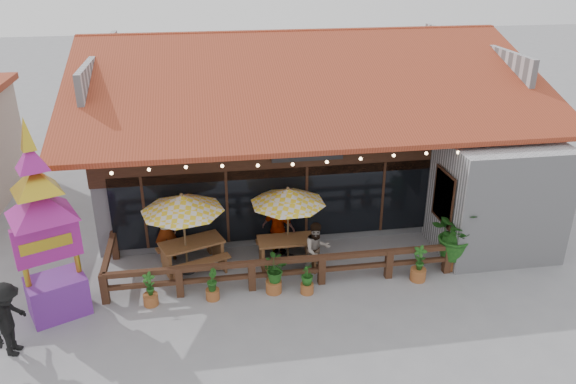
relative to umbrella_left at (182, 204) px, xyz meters
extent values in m
plane|color=gray|center=(4.31, -0.76, -2.24)|extent=(100.00, 100.00, 0.00)
cube|color=#B7B6BC|center=(4.31, 6.24, -0.24)|extent=(14.00, 10.00, 4.00)
cube|color=#3A1F12|center=(2.81, 1.16, 0.96)|extent=(11.00, 0.16, 1.60)
cube|color=black|center=(2.81, 1.14, -0.74)|extent=(10.00, 0.12, 2.40)
cube|color=#FFA972|center=(2.81, 1.34, -0.74)|extent=(9.80, 0.05, 2.20)
cube|color=#B7B6BC|center=(9.56, -0.11, -0.44)|extent=(3.50, 2.70, 3.60)
cube|color=red|center=(7.75, -0.26, -0.24)|extent=(0.06, 1.20, 1.50)
cube|color=#3A1F12|center=(7.74, -0.26, -0.24)|extent=(0.04, 1.34, 1.64)
cube|color=#A13C24|center=(4.31, 2.74, 2.66)|extent=(15.50, 7.05, 2.37)
cube|color=#A13C24|center=(4.31, 9.74, 2.66)|extent=(15.50, 7.05, 2.37)
cube|color=#A13C24|center=(4.31, 6.24, 3.78)|extent=(15.50, 0.30, 0.12)
cube|color=#B7B6BC|center=(-2.69, 6.24, 2.46)|extent=(0.20, 9.00, 1.80)
cube|color=#B7B6BC|center=(11.31, 6.24, 2.46)|extent=(0.20, 9.00, 1.80)
cube|color=black|center=(3.81, 1.04, 0.96)|extent=(2.20, 0.10, 0.55)
cube|color=silver|center=(3.81, 0.98, 0.96)|extent=(1.80, 0.02, 0.25)
cube|color=#3A1F12|center=(-1.19, 1.10, -0.74)|extent=(0.08, 0.08, 2.40)
cube|color=#3A1F12|center=(1.31, 1.10, -0.74)|extent=(0.08, 0.08, 2.40)
cube|color=#3A1F12|center=(3.81, 1.10, -0.74)|extent=(0.08, 0.08, 2.40)
cube|color=#3A1F12|center=(6.31, 1.10, -0.74)|extent=(0.08, 0.08, 2.40)
sphere|color=#E1B47C|center=(-1.69, -0.68, 1.31)|extent=(0.09, 0.09, 0.09)
sphere|color=#E1B47C|center=(-0.74, -0.68, 1.35)|extent=(0.09, 0.09, 0.09)
sphere|color=#E1B47C|center=(0.21, -0.68, 1.36)|extent=(0.09, 0.09, 0.09)
sphere|color=#E1B47C|center=(1.16, -0.68, 1.33)|extent=(0.09, 0.09, 0.09)
sphere|color=#E1B47C|center=(2.11, -0.68, 1.29)|extent=(0.09, 0.09, 0.09)
sphere|color=#E1B47C|center=(3.06, -0.68, 1.26)|extent=(0.09, 0.09, 0.09)
sphere|color=#E1B47C|center=(4.01, -0.68, 1.27)|extent=(0.09, 0.09, 0.09)
sphere|color=#E1B47C|center=(4.96, -0.68, 1.31)|extent=(0.09, 0.09, 0.09)
sphere|color=#E1B47C|center=(5.91, -0.68, 1.35)|extent=(0.09, 0.09, 0.09)
sphere|color=#E1B47C|center=(6.86, -0.68, 1.36)|extent=(0.09, 0.09, 0.09)
sphere|color=#E1B47C|center=(7.81, -0.68, 1.33)|extent=(0.09, 0.09, 0.09)
cube|color=#462719|center=(-2.19, -1.26, -1.79)|extent=(0.20, 0.20, 0.90)
cube|color=#462719|center=(-0.19, -1.26, -1.79)|extent=(0.20, 0.20, 0.90)
cube|color=#462719|center=(1.81, -1.26, -1.79)|extent=(0.20, 0.20, 0.90)
cube|color=#462719|center=(3.81, -1.26, -1.79)|extent=(0.20, 0.20, 0.90)
cube|color=#462719|center=(5.81, -1.26, -1.79)|extent=(0.20, 0.20, 0.90)
cube|color=#462719|center=(7.61, -1.26, -1.79)|extent=(0.20, 0.20, 0.90)
cube|color=#462719|center=(2.71, -1.26, -1.39)|extent=(9.80, 0.16, 0.14)
cube|color=#462719|center=(2.71, -1.26, -1.79)|extent=(9.80, 0.12, 0.12)
cube|color=#462719|center=(-2.19, -0.01, -1.39)|extent=(0.16, 2.50, 0.14)
cube|color=#462719|center=(-2.19, 1.14, -1.79)|extent=(0.20, 0.20, 0.90)
cylinder|color=brown|center=(0.00, 0.00, -1.03)|extent=(0.06, 0.06, 2.41)
cone|color=yellow|center=(0.00, 0.00, 0.01)|extent=(2.73, 2.73, 0.47)
sphere|color=brown|center=(0.00, 0.00, 0.28)|extent=(0.10, 0.10, 0.10)
cylinder|color=black|center=(0.00, 0.00, -2.21)|extent=(0.46, 0.46, 0.06)
cylinder|color=brown|center=(3.08, 0.25, -1.09)|extent=(0.06, 0.06, 2.29)
cone|color=yellow|center=(3.08, 0.25, -0.10)|extent=(2.95, 2.95, 0.45)
sphere|color=brown|center=(3.08, 0.25, 0.15)|extent=(0.10, 0.10, 0.10)
cylinder|color=black|center=(3.08, 0.25, -2.21)|extent=(0.44, 0.44, 0.06)
cube|color=brown|center=(0.18, 0.19, -1.39)|extent=(2.02, 1.42, 0.07)
cube|color=brown|center=(-0.58, -0.08, -1.81)|extent=(0.35, 0.79, 0.85)
cube|color=brown|center=(0.94, 0.45, -1.81)|extent=(0.35, 0.79, 0.85)
cube|color=brown|center=(0.39, -0.41, -1.73)|extent=(1.84, 0.91, 0.06)
cube|color=brown|center=(-0.03, 0.78, -1.73)|extent=(1.84, 0.91, 0.06)
cube|color=brown|center=(3.01, -0.03, -1.42)|extent=(1.77, 0.84, 0.07)
cube|color=brown|center=(2.23, -0.03, -1.83)|extent=(0.09, 0.77, 0.82)
cube|color=brown|center=(3.78, -0.02, -1.83)|extent=(0.09, 0.77, 0.82)
cube|color=brown|center=(3.01, -0.64, -1.75)|extent=(1.77, 0.32, 0.06)
cube|color=brown|center=(3.01, 0.58, -1.75)|extent=(1.77, 0.32, 0.06)
cube|color=#652588|center=(-3.32, -1.54, -1.70)|extent=(1.74, 1.56, 1.07)
cube|color=#961B7C|center=(-3.32, -1.54, -0.10)|extent=(1.55, 0.86, 1.07)
cube|color=gold|center=(-3.32, -1.66, -0.10)|extent=(1.14, 0.54, 0.31)
cylinder|color=gold|center=(-3.94, -1.54, -0.28)|extent=(0.14, 0.14, 1.78)
cylinder|color=gold|center=(-2.70, -1.54, -0.28)|extent=(0.14, 0.14, 1.78)
pyramid|color=#961B7C|center=(-3.32, -1.54, 1.32)|extent=(2.83, 2.83, 0.71)
pyramid|color=gold|center=(-3.32, -1.54, 1.90)|extent=(2.00, 2.00, 0.62)
pyramid|color=#961B7C|center=(-3.32, -1.54, 2.48)|extent=(1.30, 1.30, 0.62)
pyramid|color=gold|center=(-3.32, -1.54, 3.14)|extent=(0.59, 0.59, 0.80)
cylinder|color=brown|center=(7.85, -1.05, -2.05)|extent=(0.52, 0.52, 0.38)
imported|color=#265F1B|center=(7.85, -1.05, -1.08)|extent=(1.84, 1.80, 1.56)
sphere|color=#265F1B|center=(7.98, -1.14, -1.37)|extent=(0.52, 0.52, 0.52)
sphere|color=#265F1B|center=(7.75, -0.93, -1.20)|extent=(0.45, 0.45, 0.45)
imported|color=#3A1F12|center=(-0.60, 0.81, -1.27)|extent=(0.73, 0.50, 1.94)
imported|color=#3A1F12|center=(3.75, -0.82, -1.38)|extent=(0.95, 0.81, 1.71)
imported|color=#3A1F12|center=(2.84, 0.58, -1.33)|extent=(1.15, 0.91, 1.82)
imported|color=black|center=(-4.06, -3.01, -1.28)|extent=(0.93, 1.34, 1.90)
cylinder|color=brown|center=(-0.97, -1.55, -2.07)|extent=(0.40, 0.40, 0.32)
imported|color=#265F1B|center=(-0.97, -1.55, -1.58)|extent=(0.39, 0.30, 0.67)
cylinder|color=brown|center=(0.69, -1.55, -2.09)|extent=(0.38, 0.38, 0.30)
imported|color=#265F1B|center=(0.69, -1.55, -1.62)|extent=(0.28, 0.35, 0.62)
cylinder|color=brown|center=(2.39, -1.49, -2.06)|extent=(0.45, 0.45, 0.36)
imported|color=#265F1B|center=(2.39, -1.49, -1.51)|extent=(0.88, 0.88, 0.74)
cylinder|color=brown|center=(3.31, -1.68, -2.09)|extent=(0.37, 0.37, 0.30)
imported|color=#265F1B|center=(3.31, -1.68, -1.63)|extent=(0.47, 0.47, 0.61)
cylinder|color=brown|center=(6.62, -1.54, -2.06)|extent=(0.45, 0.45, 0.36)
imported|color=#265F1B|center=(6.62, -1.54, -1.50)|extent=(0.47, 0.46, 0.75)
camera|label=1|loc=(0.67, -14.66, 6.75)|focal=35.00mm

